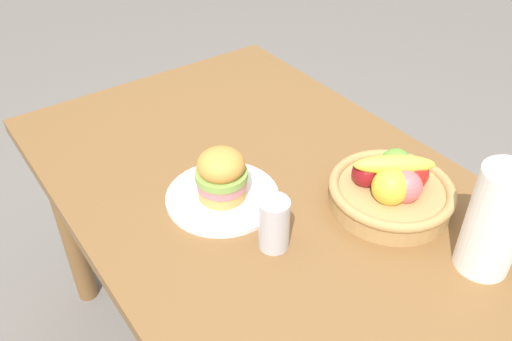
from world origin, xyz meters
The scene contains 6 objects.
dining_table centered at (0.00, 0.00, 0.65)m, with size 1.40×0.90×0.75m.
plate centered at (-0.03, -0.12, 0.76)m, with size 0.27×0.27×0.01m, color white.
sandwich centered at (-0.03, -0.12, 0.82)m, with size 0.12×0.12×0.13m.
soda_can centered at (0.16, -0.11, 0.81)m, with size 0.07×0.07×0.13m.
fruit_basket centered at (0.21, 0.19, 0.80)m, with size 0.29×0.29×0.13m.
paper_towel_roll centered at (0.45, 0.20, 0.87)m, with size 0.11×0.11×0.24m, color white.
Camera 1 is at (0.80, -0.62, 1.58)m, focal length 37.52 mm.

